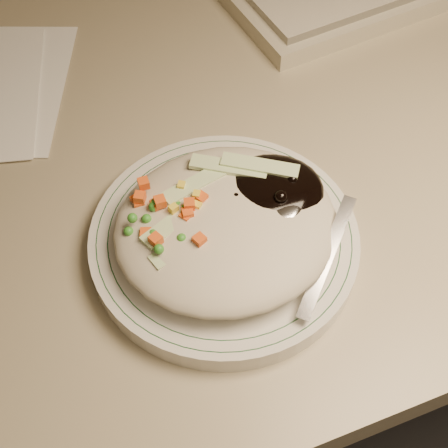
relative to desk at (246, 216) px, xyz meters
name	(u,v)px	position (x,y,z in m)	size (l,w,h in m)	color
desk	(246,216)	(0.00, 0.00, 0.00)	(1.40, 0.70, 0.74)	gray
plate	(224,241)	(-0.09, -0.16, 0.21)	(0.24, 0.24, 0.02)	silver
plate_rim	(224,235)	(-0.09, -0.16, 0.22)	(0.23, 0.23, 0.00)	#144723
meal	(229,219)	(-0.09, -0.16, 0.24)	(0.21, 0.19, 0.05)	#B4AA92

